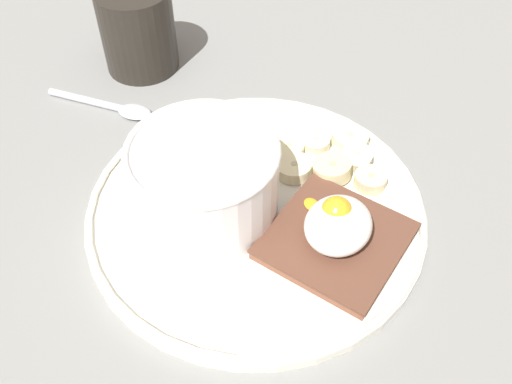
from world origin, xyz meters
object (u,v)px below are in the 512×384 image
at_px(toast_slice, 336,240).
at_px(spoon, 112,106).
at_px(banana_slice_back, 288,148).
at_px(banana_slice_inner, 294,168).
at_px(banana_slice_upper, 356,158).
at_px(oatmeal_bowl, 205,179).
at_px(banana_slice_right, 370,180).
at_px(coffee_mug, 138,28).
at_px(poached_egg, 338,223).
at_px(banana_slice_outer, 316,143).
at_px(banana_slice_left, 350,139).
at_px(banana_slice_front, 332,169).

xyz_separation_m(toast_slice, spoon, (-0.06, -0.28, -0.01)).
height_order(banana_slice_back, banana_slice_inner, banana_slice_inner).
bearing_deg(banana_slice_upper, banana_slice_inner, -50.77).
bearing_deg(banana_slice_upper, toast_slice, 11.58).
height_order(banana_slice_inner, banana_slice_upper, banana_slice_upper).
bearing_deg(oatmeal_bowl, toast_slice, 97.37).
relative_size(banana_slice_back, banana_slice_inner, 0.86).
height_order(banana_slice_right, spoon, banana_slice_right).
distance_m(banana_slice_back, spoon, 0.20).
height_order(toast_slice, banana_slice_back, toast_slice).
height_order(banana_slice_right, coffee_mug, coffee_mug).
xyz_separation_m(oatmeal_bowl, coffee_mug, (-0.16, -0.18, 0.00)).
height_order(toast_slice, coffee_mug, coffee_mug).
distance_m(poached_egg, banana_slice_back, 0.12).
xyz_separation_m(banana_slice_outer, banana_slice_upper, (0.00, 0.04, 0.00)).
distance_m(banana_slice_left, banana_slice_back, 0.06).
distance_m(banana_slice_right, banana_slice_inner, 0.07).
relative_size(oatmeal_bowl, banana_slice_inner, 3.41).
height_order(banana_slice_left, banana_slice_right, same).
bearing_deg(banana_slice_front, toast_slice, 25.16).
xyz_separation_m(oatmeal_bowl, banana_slice_back, (-0.10, 0.03, -0.03)).
xyz_separation_m(banana_slice_inner, banana_slice_upper, (-0.04, 0.05, 0.00)).
bearing_deg(poached_egg, banana_slice_left, -163.89).
height_order(poached_egg, spoon, poached_egg).
relative_size(toast_slice, poached_egg, 1.69).
relative_size(poached_egg, banana_slice_right, 1.68).
relative_size(banana_slice_back, banana_slice_right, 0.78).
relative_size(banana_slice_inner, spoon, 0.30).
distance_m(banana_slice_back, banana_slice_upper, 0.06).
bearing_deg(banana_slice_left, oatmeal_bowl, -30.52).
distance_m(oatmeal_bowl, poached_egg, 0.11).
xyz_separation_m(poached_egg, banana_slice_right, (-0.08, 0.00, -0.02)).
bearing_deg(poached_egg, banana_slice_back, -134.89).
xyz_separation_m(banana_slice_front, banana_slice_outer, (-0.03, -0.03, -0.00)).
distance_m(oatmeal_bowl, spoon, 0.18).
height_order(banana_slice_left, spoon, banana_slice_left).
height_order(banana_slice_left, banana_slice_inner, same).
bearing_deg(oatmeal_bowl, banana_slice_back, 161.86).
distance_m(banana_slice_right, banana_slice_upper, 0.03).
xyz_separation_m(banana_slice_upper, coffee_mug, (-0.05, -0.28, 0.03)).
relative_size(poached_egg, banana_slice_upper, 1.68).
height_order(toast_slice, spoon, toast_slice).
xyz_separation_m(toast_slice, banana_slice_right, (-0.08, 0.00, 0.00)).
height_order(oatmeal_bowl, banana_slice_inner, oatmeal_bowl).
xyz_separation_m(poached_egg, banana_slice_back, (-0.08, -0.08, -0.02)).
relative_size(banana_slice_left, banana_slice_inner, 1.33).
bearing_deg(banana_slice_inner, banana_slice_outer, 175.19).
bearing_deg(toast_slice, banana_slice_back, -134.79).
bearing_deg(spoon, banana_slice_outer, 99.83).
xyz_separation_m(banana_slice_left, banana_slice_outer, (0.02, -0.03, -0.00)).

